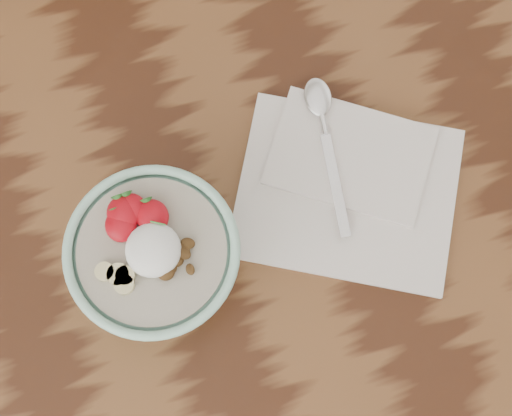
{
  "coord_description": "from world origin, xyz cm",
  "views": [
    {
      "loc": [
        2.82,
        -21.59,
        158.69
      ],
      "look_at": [
        8.77,
        -5.63,
        86.1
      ],
      "focal_mm": 50.0,
      "sensor_mm": 36.0,
      "label": 1
    }
  ],
  "objects": [
    {
      "name": "table",
      "position": [
        0.0,
        0.0,
        65.7
      ],
      "size": [
        160.0,
        90.0,
        75.0
      ],
      "color": "#381B0E",
      "rests_on": "ground"
    },
    {
      "name": "napkin",
      "position": [
        20.99,
        -4.51,
        75.67
      ],
      "size": [
        32.94,
        31.31,
        1.59
      ],
      "rotation": [
        0.0,
        0.0,
        -0.55
      ],
      "color": "silver",
      "rests_on": "table"
    },
    {
      "name": "spoon",
      "position": [
        20.95,
        4.0,
        77.03
      ],
      "size": [
        6.03,
        20.27,
        1.06
      ],
      "rotation": [
        0.0,
        0.0,
        -0.19
      ],
      "color": "silver",
      "rests_on": "napkin"
    },
    {
      "name": "breakfast_bowl",
      "position": [
        -3.03,
        -5.82,
        81.45
      ],
      "size": [
        18.74,
        18.74,
        12.84
      ],
      "rotation": [
        0.0,
        0.0,
        0.39
      ],
      "color": "#A2DAC4",
      "rests_on": "table"
    }
  ]
}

